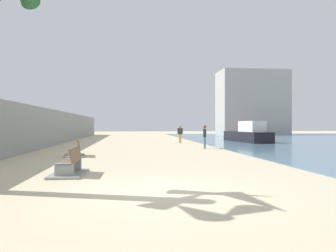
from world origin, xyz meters
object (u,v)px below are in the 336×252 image
boat_far_left (248,134)px  boat_distant (249,132)px  bench_far (75,152)px  bench_near (70,168)px  person_walking (205,135)px  person_standing (180,133)px

boat_far_left → boat_distant: (7.30, 18.33, -0.12)m
bench_far → boat_far_left: size_ratio=0.30×
bench_near → person_walking: (7.69, 11.47, 0.80)m
person_walking → person_standing: 7.25m
bench_near → boat_distant: 43.54m
boat_far_left → bench_near: bearing=-126.0°
bench_near → bench_far: same height
bench_far → boat_distant: bearing=54.2°
bench_near → boat_far_left: boat_far_left is taller
bench_far → person_standing: (7.95, 11.91, 0.77)m
person_walking → person_standing: bearing=95.5°
bench_near → bench_far: size_ratio=0.96×
bench_far → person_walking: 9.87m
bench_far → boat_distant: size_ratio=0.33×
bench_far → boat_distant: (22.44, 31.09, 0.46)m
bench_far → boat_far_left: (15.14, 12.75, 0.58)m
person_standing → boat_far_left: boat_far_left is taller
bench_far → boat_far_left: boat_far_left is taller
person_standing → boat_far_left: bearing=6.7°
bench_near → person_standing: bearing=69.5°
bench_near → boat_far_left: bearing=54.0°
bench_near → person_walking: bearing=56.2°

